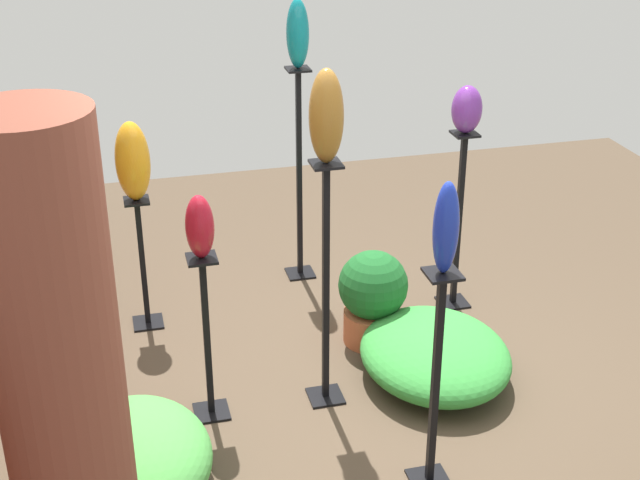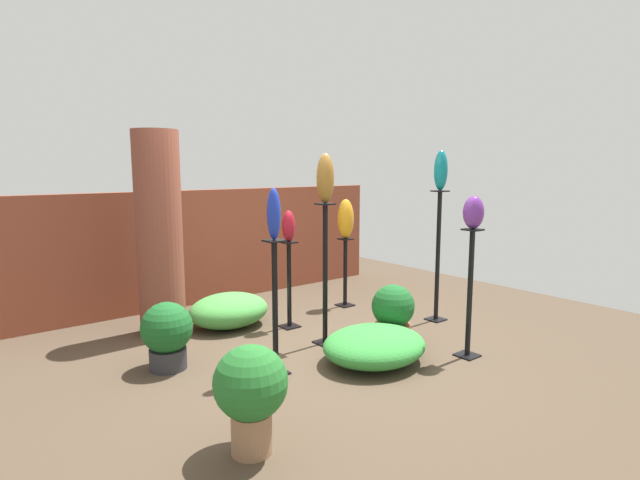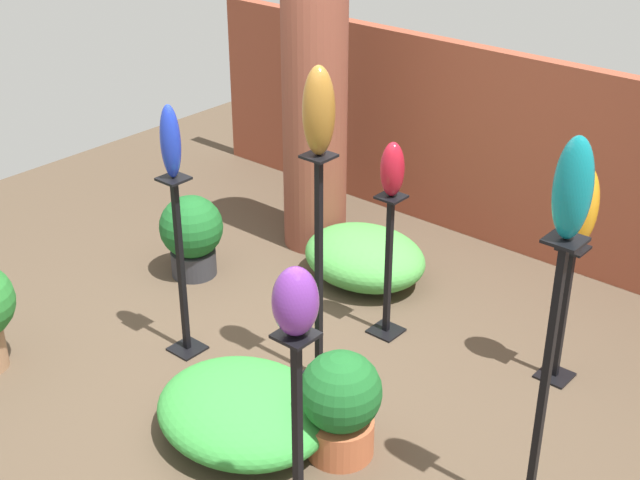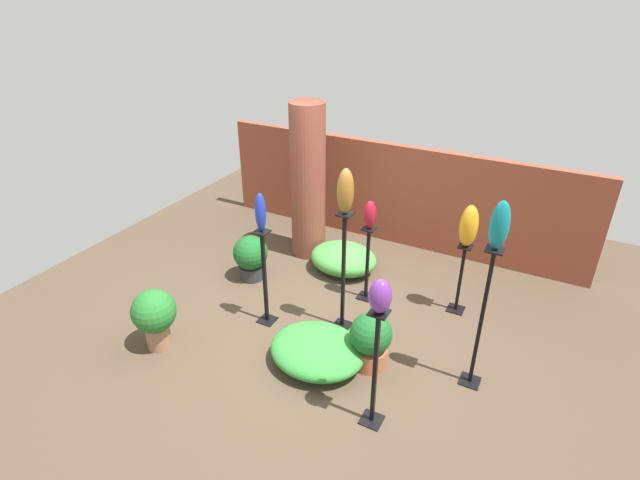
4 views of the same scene
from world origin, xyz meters
name	(u,v)px [view 3 (image 3 of 4)]	position (x,y,z in m)	size (l,w,h in m)	color
ground_plane	(281,370)	(0.00, 0.00, 0.00)	(8.00, 8.00, 0.00)	#4C3D2D
brick_wall_back	(491,148)	(0.00, 2.41, 0.77)	(5.60, 0.12, 1.53)	brown
brick_pillar	(315,108)	(-0.98, 1.47, 1.11)	(0.49, 0.49, 2.23)	brown
pedestal_ruby	(388,273)	(0.24, 0.78, 0.45)	(0.20, 0.20, 1.00)	black
pedestal_violet	(298,461)	(1.09, -1.05, 0.58)	(0.20, 0.20, 1.26)	black
pedestal_bronze	(319,281)	(0.23, 0.11, 0.68)	(0.20, 0.20, 1.47)	black
pedestal_amber	(563,320)	(1.34, 1.05, 0.41)	(0.20, 0.20, 0.91)	black
pedestal_cobalt	(181,275)	(-0.61, -0.23, 0.56)	(0.20, 0.20, 1.21)	black
pedestal_teal	(543,398)	(1.78, -0.11, 0.73)	(0.20, 0.20, 1.57)	black
art_vase_ruby	(392,169)	(0.24, 0.78, 1.18)	(0.15, 0.15, 0.35)	maroon
art_vase_violet	(295,301)	(1.09, -1.05, 1.41)	(0.19, 0.20, 0.31)	#6B2D8C
art_vase_bronze	(319,111)	(0.23, 0.11, 1.72)	(0.18, 0.18, 0.50)	brown
art_vase_amber	(579,206)	(1.34, 1.05, 1.17)	(0.21, 0.22, 0.52)	orange
art_vase_cobalt	(170,142)	(-0.61, -0.23, 1.44)	(0.12, 0.12, 0.45)	#192D9E
art_vase_teal	(573,189)	(1.78, -0.11, 1.80)	(0.17, 0.15, 0.46)	#0F727A
potted_plant_front_right	(341,403)	(0.77, -0.35, 0.33)	(0.45, 0.45, 0.63)	#B25B38
potted_plant_walkway_edge	(192,233)	(-1.32, 0.48, 0.34)	(0.47, 0.47, 0.62)	#2D2D33
foliage_bed_east	(365,257)	(-0.30, 1.23, 0.19)	(0.94, 0.77, 0.39)	#479942
foliage_bed_west	(243,411)	(0.27, -0.59, 0.16)	(1.03, 0.89, 0.33)	#338C38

